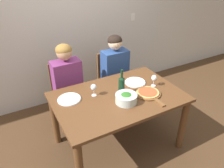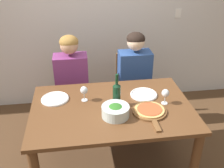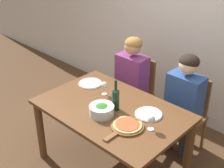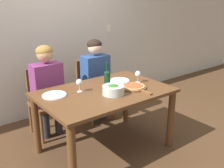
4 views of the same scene
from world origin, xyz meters
name	(u,v)px [view 4 (image 4 of 4)]	position (x,y,z in m)	size (l,w,h in m)	color
ground_plane	(105,148)	(0.00, 0.00, 0.00)	(40.00, 40.00, 0.00)	#4C331E
back_wall	(48,27)	(0.00, 1.42, 1.35)	(10.00, 0.06, 2.70)	silver
dining_table	(105,100)	(0.00, 0.00, 0.64)	(1.48, 0.97, 0.76)	brown
chair_left	(46,99)	(-0.37, 0.84, 0.48)	(0.42, 0.42, 0.89)	brown
chair_right	(92,87)	(0.38, 0.84, 0.48)	(0.42, 0.42, 0.89)	brown
person_woman	(48,83)	(-0.37, 0.73, 0.73)	(0.47, 0.51, 1.22)	#28282D
person_man	(96,73)	(0.38, 0.73, 0.73)	(0.47, 0.51, 1.22)	#28282D
wine_bottle	(107,79)	(0.05, 0.01, 0.89)	(0.07, 0.07, 0.32)	black
broccoli_bowl	(113,90)	(0.01, -0.15, 0.81)	(0.24, 0.24, 0.11)	silver
dinner_plate_left	(54,95)	(-0.53, 0.20, 0.77)	(0.27, 0.27, 0.02)	white
dinner_plate_right	(119,81)	(0.34, 0.16, 0.77)	(0.27, 0.27, 0.02)	white
pizza_on_board	(134,87)	(0.32, -0.14, 0.78)	(0.31, 0.45, 0.04)	brown
wine_glass_left	(79,83)	(-0.24, 0.14, 0.87)	(0.07, 0.07, 0.15)	silver
wine_glass_right	(138,75)	(0.50, -0.01, 0.87)	(0.07, 0.07, 0.15)	silver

